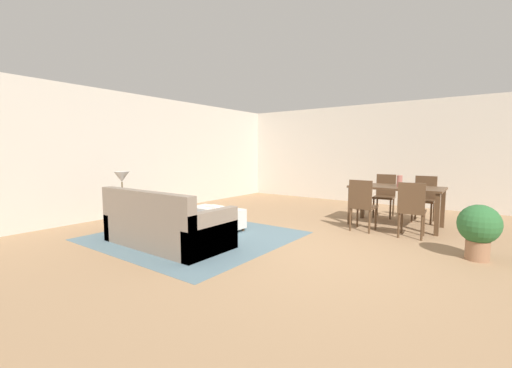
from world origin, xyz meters
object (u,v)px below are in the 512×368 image
at_px(dining_table, 396,191).
at_px(book_on_ottoman, 214,206).
at_px(table_lamp, 122,178).
at_px(dining_chair_near_left, 362,202).
at_px(dining_chair_near_right, 412,207).
at_px(side_table, 123,207).
at_px(dining_chair_far_left, 385,193).
at_px(ottoman_table, 217,217).
at_px(dining_chair_far_right, 425,196).
at_px(potted_plant, 479,228).
at_px(vase_centerpiece, 400,181).
at_px(couch, 165,226).

relative_size(dining_table, book_on_ottoman, 6.20).
bearing_deg(table_lamp, dining_chair_near_left, 36.47).
bearing_deg(dining_chair_near_right, table_lamp, -148.92).
xyz_separation_m(side_table, dining_chair_far_left, (3.37, 4.13, 0.09)).
height_order(table_lamp, dining_table, table_lamp).
bearing_deg(dining_table, dining_chair_near_left, -115.16).
bearing_deg(ottoman_table, table_lamp, -138.47).
xyz_separation_m(side_table, book_on_ottoman, (1.15, 1.12, -0.02)).
distance_m(ottoman_table, dining_chair_near_left, 2.62).
relative_size(dining_table, dining_chair_far_right, 1.75).
xyz_separation_m(dining_table, dining_chair_near_left, (-0.38, -0.81, -0.14)).
bearing_deg(potted_plant, dining_chair_near_right, 144.77).
xyz_separation_m(dining_chair_near_left, book_on_ottoman, (-2.25, -1.40, -0.11)).
xyz_separation_m(dining_chair_far_right, vase_centerpiece, (-0.32, -0.77, 0.34)).
bearing_deg(dining_chair_near_right, side_table, -148.92).
bearing_deg(dining_chair_near_right, vase_centerpiece, 114.99).
height_order(side_table, dining_chair_near_right, dining_chair_near_right).
bearing_deg(potted_plant, ottoman_table, -168.59).
bearing_deg(book_on_ottoman, table_lamp, -135.84).
bearing_deg(vase_centerpiece, dining_chair_far_right, 67.56).
distance_m(couch, dining_table, 4.25).
bearing_deg(dining_chair_far_right, couch, -124.23).
bearing_deg(dining_chair_near_left, potted_plant, -20.20).
height_order(dining_chair_near_left, book_on_ottoman, dining_chair_near_left).
xyz_separation_m(couch, table_lamp, (-1.28, 0.10, 0.67)).
height_order(dining_chair_near_left, dining_chair_near_right, same).
height_order(dining_chair_near_left, dining_chair_far_right, same).
height_order(table_lamp, dining_chair_far_right, table_lamp).
height_order(ottoman_table, dining_chair_far_left, dining_chair_far_left).
bearing_deg(book_on_ottoman, vase_centerpiece, 39.67).
bearing_deg(potted_plant, dining_chair_far_right, 113.80).
distance_m(dining_table, dining_chair_far_right, 0.89).
bearing_deg(dining_chair_far_left, side_table, -129.17).
height_order(couch, dining_chair_near_left, dining_chair_near_left).
relative_size(ottoman_table, dining_chair_near_left, 1.13).
xyz_separation_m(side_table, vase_centerpiece, (3.83, 3.34, 0.43)).
bearing_deg(vase_centerpiece, book_on_ottoman, -140.33).
bearing_deg(side_table, dining_chair_far_left, 50.83).
bearing_deg(couch, dining_chair_far_right, 55.77).
xyz_separation_m(couch, dining_chair_far_right, (2.87, 4.21, 0.24)).
bearing_deg(dining_table, couch, -126.15).
relative_size(ottoman_table, dining_chair_far_left, 1.13).
bearing_deg(ottoman_table, dining_chair_far_left, 54.91).
bearing_deg(dining_chair_far_left, dining_chair_near_left, -88.80).
bearing_deg(book_on_ottoman, dining_chair_far_left, 53.67).
bearing_deg(ottoman_table, potted_plant, 11.41).
relative_size(vase_centerpiece, book_on_ottoman, 0.80).
distance_m(side_table, table_lamp, 0.52).
bearing_deg(couch, side_table, 175.70).
bearing_deg(table_lamp, potted_plant, 20.07).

